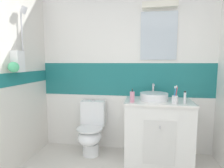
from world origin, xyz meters
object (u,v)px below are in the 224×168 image
toothbrush_cup (175,99)px  sink_basin (154,96)px  toothpaste_tube_upright (185,98)px  soap_dispenser (132,97)px  toilet (91,130)px

toothbrush_cup → sink_basin: bearing=141.9°
sink_basin → toothpaste_tube_upright: (0.36, -0.17, 0.02)m
toothpaste_tube_upright → soap_dispenser: bearing=-178.1°
toothpaste_tube_upright → sink_basin: bearing=154.6°
toilet → soap_dispenser: (0.61, -0.20, 0.55)m
sink_basin → soap_dispenser: size_ratio=2.37×
sink_basin → toothbrush_cup: toothbrush_cup is taller
toothbrush_cup → toothpaste_tube_upright: bearing=8.3°
soap_dispenser → toothpaste_tube_upright: size_ratio=1.11×
sink_basin → toothbrush_cup: 0.31m
toilet → toothpaste_tube_upright: bearing=-8.2°
soap_dispenser → toilet: bearing=161.6°
toilet → sink_basin: bearing=-0.5°
sink_basin → toothbrush_cup: (0.24, -0.19, 0.00)m
soap_dispenser → sink_basin: bearing=34.3°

